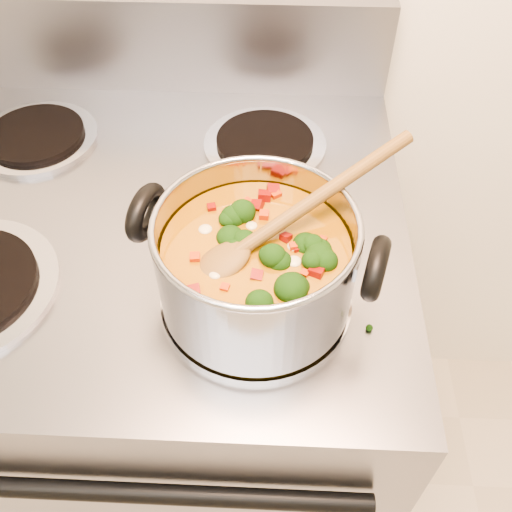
{
  "coord_description": "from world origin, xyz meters",
  "views": [
    {
      "loc": [
        0.22,
        0.58,
        1.49
      ],
      "look_at": [
        0.2,
        1.0,
        1.01
      ],
      "focal_mm": 40.0,
      "sensor_mm": 36.0,
      "label": 1
    }
  ],
  "objects": [
    {
      "name": "cooktop_crumbs",
      "position": [
        0.05,
        0.94,
        0.92
      ],
      "size": [
        0.02,
        0.06,
        0.01
      ],
      "color": "black",
      "rests_on": "electric_range"
    },
    {
      "name": "electric_range",
      "position": [
        0.01,
        1.16,
        0.47
      ],
      "size": [
        0.78,
        0.7,
        1.08
      ],
      "color": "gray",
      "rests_on": "ground"
    },
    {
      "name": "stockpot",
      "position": [
        0.2,
        1.0,
        1.0
      ],
      "size": [
        0.29,
        0.23,
        0.14
      ],
      "rotation": [
        0.0,
        0.0,
        -0.27
      ],
      "color": "#9C9BA3",
      "rests_on": "electric_range"
    },
    {
      "name": "wooden_spoon",
      "position": [
        0.21,
        1.01,
        1.04
      ],
      "size": [
        0.26,
        0.19,
        0.09
      ],
      "rotation": [
        0.0,
        0.0,
        0.61
      ],
      "color": "brown",
      "rests_on": "stockpot"
    }
  ]
}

